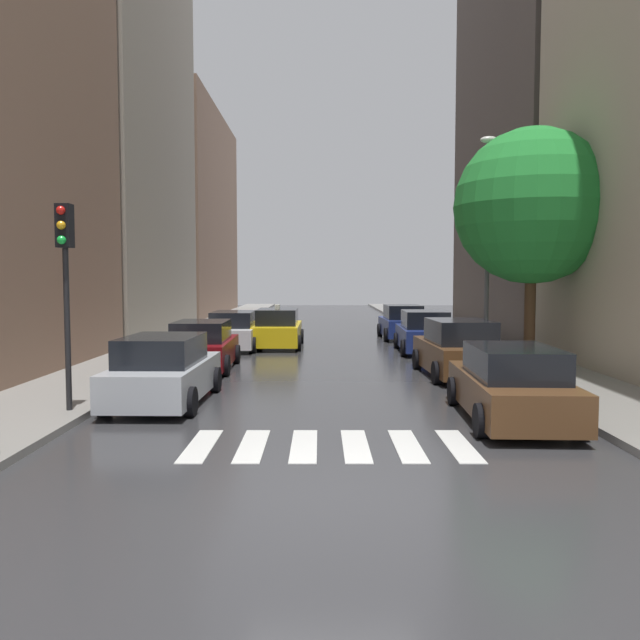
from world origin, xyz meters
The scene contains 18 objects.
ground_plane centered at (0.00, 24.00, -0.02)m, with size 28.00×72.00×0.04m, color #323234.
sidewalk_left centered at (-6.50, 24.00, 0.07)m, with size 3.00×72.00×0.15m, color gray.
sidewalk_right centered at (6.50, 24.00, 0.07)m, with size 3.00×72.00×0.15m, color gray.
crosswalk_stripes centered at (0.00, 2.67, 0.01)m, with size 4.95×2.20×0.01m.
building_left_mid centered at (-11.00, 24.86, 12.12)m, with size 6.00×14.47×24.25m, color #9E9384.
building_left_far centered at (-11.00, 42.62, 7.94)m, with size 6.00×19.26×15.87m, color #8C6B56.
building_right_mid centered at (11.00, 23.71, 10.42)m, with size 6.00×14.30×20.84m, color #564C47.
parked_car_left_nearest centered at (-3.80, 6.44, 0.75)m, with size 2.12×4.47×1.60m.
parked_car_left_second centered at (-3.91, 11.92, 0.74)m, with size 2.08×4.32×1.57m.
parked_car_left_third centered at (-3.71, 17.86, 0.74)m, with size 2.10×4.61×1.56m.
parked_car_right_nearest centered at (3.74, 4.66, 0.73)m, with size 2.18×4.72×1.54m.
parked_car_right_second centered at (3.94, 10.56, 0.79)m, with size 2.21×4.51×1.70m.
parked_car_right_third centered at (3.92, 16.65, 0.77)m, with size 2.15×4.30×1.65m.
parked_car_right_fourth centered at (3.78, 22.17, 0.77)m, with size 2.13×4.12×1.64m.
taxi_midroad centered at (-1.96, 18.58, 0.76)m, with size 2.09×4.55×1.81m.
street_tree_right centered at (6.74, 12.68, 5.24)m, with size 5.06×5.06×7.64m.
traffic_light_left_corner centered at (-5.45, 4.97, 3.29)m, with size 0.30×0.42×4.30m.
lamp_post_right centered at (5.55, 13.63, 4.47)m, with size 0.60×0.28×7.56m.
Camera 1 is at (-0.17, -8.27, 2.93)m, focal length 35.80 mm.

